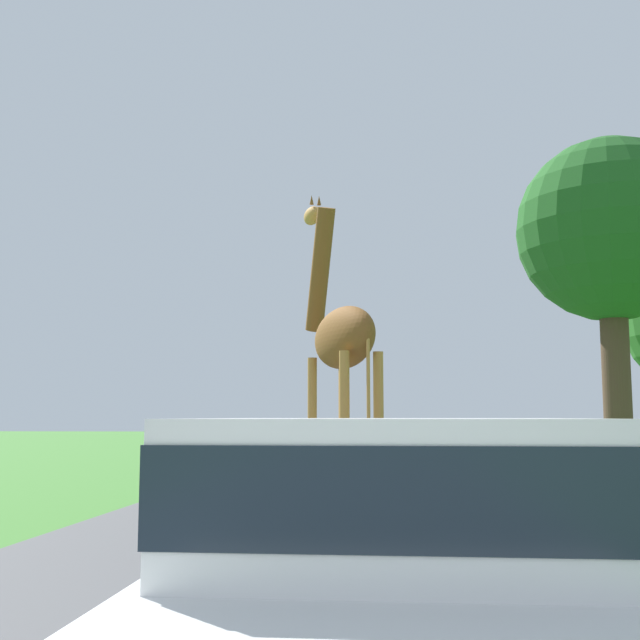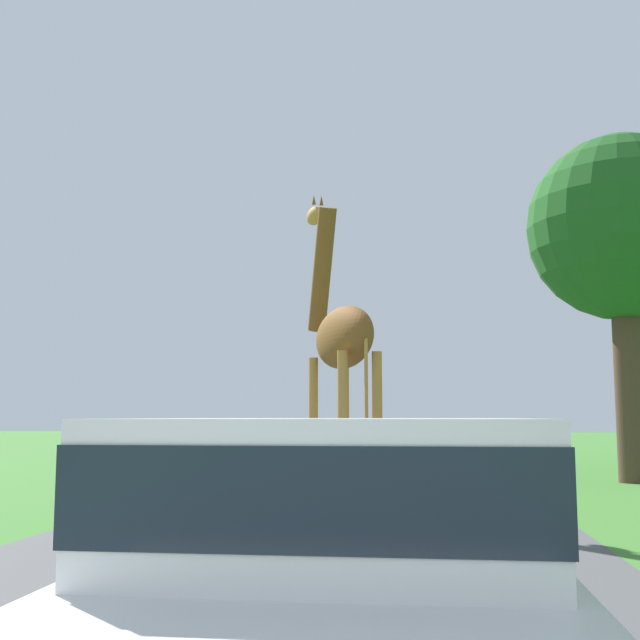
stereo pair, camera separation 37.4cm
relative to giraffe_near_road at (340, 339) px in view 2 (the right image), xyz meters
name	(u,v)px [view 2 (the right image)]	position (x,y,z in m)	size (l,w,h in m)	color
road	(383,458)	(-0.17, 17.06, -2.61)	(6.79, 120.00, 0.00)	#4C4C4F
giraffe_near_road	(340,339)	(0.00, 0.00, 0.00)	(1.52, 2.71, 5.15)	#B77F3D
car_lead_maroon	(336,578)	(0.82, -8.39, -1.86)	(1.87, 4.12, 1.44)	silver
car_queue_right	(349,438)	(-1.32, 16.39, -1.92)	(1.94, 4.50, 1.27)	black
car_queue_left	(412,445)	(0.94, 10.81, -1.93)	(1.84, 4.07, 1.27)	maroon
tree_left_edge	(622,231)	(5.85, 6.86, 3.10)	(4.30, 4.30, 7.95)	#4C3828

